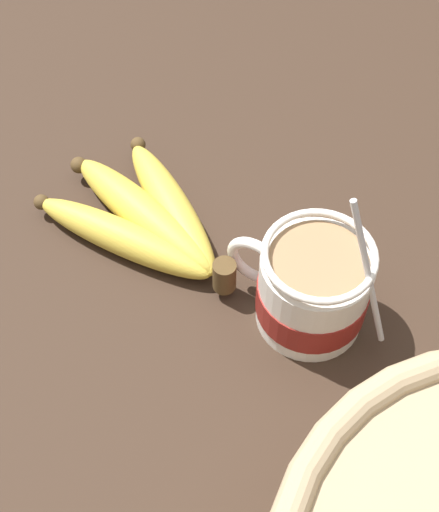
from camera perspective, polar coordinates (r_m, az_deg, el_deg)
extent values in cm
cube|color=#332319|center=(65.33, 2.46, -0.64)|extent=(135.78, 135.78, 3.25)
cylinder|color=white|center=(57.53, 7.48, -2.74)|extent=(8.86, 8.86, 7.74)
cylinder|color=maroon|center=(58.21, 7.39, -3.19)|extent=(9.06, 9.06, 3.04)
torus|color=white|center=(58.20, 2.85, -0.37)|extent=(5.07, 0.90, 5.07)
cylinder|color=#997551|center=(54.29, 7.92, -0.42)|extent=(7.66, 7.66, 0.40)
torus|color=white|center=(53.62, 8.02, 0.11)|extent=(8.86, 8.86, 0.60)
cylinder|color=silver|center=(53.14, 11.84, -1.61)|extent=(5.23, 0.50, 14.41)
ellipsoid|color=silver|center=(59.29, 8.59, -4.61)|extent=(3.00, 2.00, 0.80)
cylinder|color=#4C381E|center=(59.47, 0.08, -1.43)|extent=(2.00, 2.00, 3.00)
ellipsoid|color=gold|center=(65.55, -3.66, 4.19)|extent=(15.95, 12.22, 3.31)
sphere|color=#4C381E|center=(71.03, -6.53, 8.84)|extent=(1.49, 1.49, 1.49)
ellipsoid|color=gold|center=(64.84, -6.13, 3.35)|extent=(18.30, 8.43, 3.55)
sphere|color=#4C381E|center=(70.02, -10.97, 7.38)|extent=(1.60, 1.60, 1.60)
ellipsoid|color=gold|center=(63.59, -7.77, 1.46)|extent=(17.71, 3.67, 3.20)
sphere|color=#4C381E|center=(67.63, -14.05, 4.20)|extent=(1.44, 1.44, 1.44)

